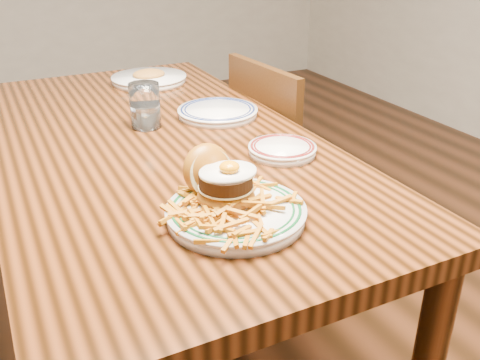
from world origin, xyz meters
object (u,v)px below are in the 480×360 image
chair_right (288,171)px  side_plate (282,149)px  main_plate (231,200)px  table (154,168)px

chair_right → side_plate: 0.60m
main_plate → table: bearing=81.5°
main_plate → side_plate: (0.26, 0.23, -0.02)m
main_plate → chair_right: bearing=40.9°
chair_right → main_plate: main_plate is taller
main_plate → side_plate: bearing=32.5°
main_plate → side_plate: 0.35m
table → chair_right: 0.62m
main_plate → side_plate: main_plate is taller
chair_right → side_plate: size_ratio=4.69×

